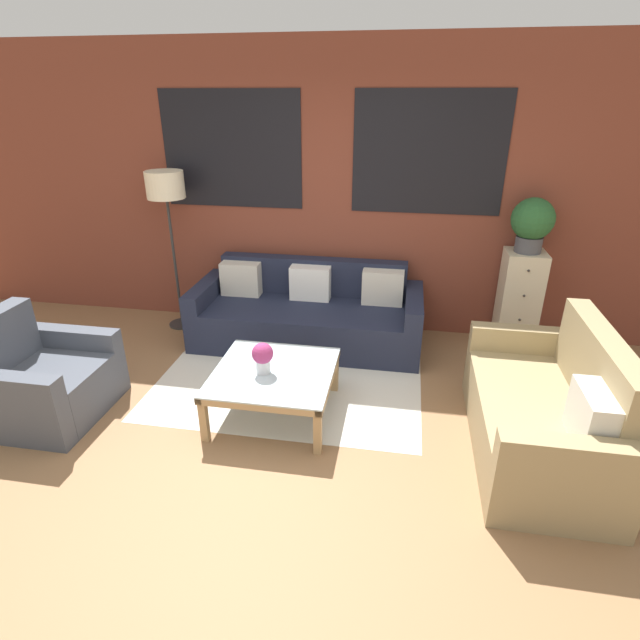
# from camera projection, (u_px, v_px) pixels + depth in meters

# --- Properties ---
(ground_plane) EXTENTS (16.00, 16.00, 0.00)m
(ground_plane) POSITION_uv_depth(u_px,v_px,m) (269.00, 471.00, 3.34)
(ground_plane) COLOR #8E6642
(wall_back_brick) EXTENTS (8.40, 0.09, 2.80)m
(wall_back_brick) POSITION_uv_depth(u_px,v_px,m) (328.00, 193.00, 4.94)
(wall_back_brick) COLOR brown
(wall_back_brick) RESTS_ON ground_plane
(rug) EXTENTS (2.28, 1.79, 0.00)m
(rug) POSITION_uv_depth(u_px,v_px,m) (291.00, 376.00, 4.46)
(rug) COLOR silver
(rug) RESTS_ON ground_plane
(couch_dark) EXTENTS (2.23, 0.88, 0.78)m
(couch_dark) POSITION_uv_depth(u_px,v_px,m) (308.00, 315.00, 4.99)
(couch_dark) COLOR #1E2338
(couch_dark) RESTS_ON ground_plane
(settee_vintage) EXTENTS (0.80, 1.57, 0.92)m
(settee_vintage) POSITION_uv_depth(u_px,v_px,m) (546.00, 415.00, 3.40)
(settee_vintage) COLOR #99845B
(settee_vintage) RESTS_ON ground_plane
(armchair_corner) EXTENTS (0.80, 0.88, 0.84)m
(armchair_corner) POSITION_uv_depth(u_px,v_px,m) (44.00, 382.00, 3.85)
(armchair_corner) COLOR #474C56
(armchair_corner) RESTS_ON ground_plane
(coffee_table) EXTENTS (0.90, 0.90, 0.38)m
(coffee_table) POSITION_uv_depth(u_px,v_px,m) (274.00, 377.00, 3.82)
(coffee_table) COLOR silver
(coffee_table) RESTS_ON ground_plane
(floor_lamp) EXTENTS (0.37, 0.37, 1.63)m
(floor_lamp) POSITION_uv_depth(u_px,v_px,m) (166.00, 193.00, 4.87)
(floor_lamp) COLOR #2D2D2D
(floor_lamp) RESTS_ON ground_plane
(drawer_cabinet) EXTENTS (0.36, 0.37, 0.97)m
(drawer_cabinet) POSITION_uv_depth(u_px,v_px,m) (518.00, 301.00, 4.80)
(drawer_cabinet) COLOR beige
(drawer_cabinet) RESTS_ON ground_plane
(potted_plant) EXTENTS (0.38, 0.38, 0.50)m
(potted_plant) POSITION_uv_depth(u_px,v_px,m) (532.00, 222.00, 4.48)
(potted_plant) COLOR #47474C
(potted_plant) RESTS_ON drawer_cabinet
(flower_vase) EXTENTS (0.16, 0.16, 0.24)m
(flower_vase) POSITION_uv_depth(u_px,v_px,m) (263.00, 356.00, 3.72)
(flower_vase) COLOR silver
(flower_vase) RESTS_ON coffee_table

